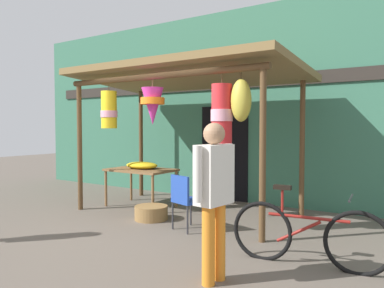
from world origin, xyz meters
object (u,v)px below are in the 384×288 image
at_px(flower_heap_on_table, 142,165).
at_px(wicker_basket_by_table, 151,213).
at_px(folding_chair, 185,197).
at_px(vendor_in_orange, 214,189).
at_px(parked_bicycle, 307,235).
at_px(display_table, 141,173).

distance_m(flower_heap_on_table, wicker_basket_by_table, 1.32).
relative_size(folding_chair, vendor_in_orange, 0.52).
bearing_deg(flower_heap_on_table, parked_bicycle, -21.36).
distance_m(folding_chair, wicker_basket_by_table, 0.97).
xyz_separation_m(folding_chair, parked_bicycle, (1.96, -0.45, -0.16)).
distance_m(display_table, flower_heap_on_table, 0.15).
bearing_deg(display_table, vendor_in_orange, -37.97).
bearing_deg(folding_chair, flower_heap_on_table, 149.97).
height_order(folding_chair, wicker_basket_by_table, folding_chair).
height_order(flower_heap_on_table, parked_bicycle, parked_bicycle).
bearing_deg(parked_bicycle, folding_chair, 167.13).
bearing_deg(display_table, folding_chair, -29.05).
xyz_separation_m(folding_chair, vendor_in_orange, (1.31, -1.40, 0.44)).
bearing_deg(wicker_basket_by_table, parked_bicycle, -13.61).
height_order(folding_chair, parked_bicycle, parked_bicycle).
relative_size(flower_heap_on_table, parked_bicycle, 0.39).
xyz_separation_m(display_table, parked_bicycle, (3.66, -1.39, -0.32)).
distance_m(display_table, folding_chair, 1.95).
bearing_deg(flower_heap_on_table, vendor_in_orange, -38.42).
distance_m(flower_heap_on_table, folding_chair, 1.99).
height_order(wicker_basket_by_table, vendor_in_orange, vendor_in_orange).
bearing_deg(wicker_basket_by_table, vendor_in_orange, -37.09).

